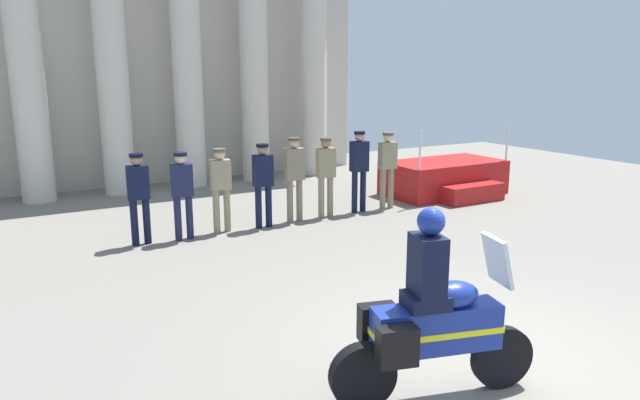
{
  "coord_description": "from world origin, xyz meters",
  "views": [
    {
      "loc": [
        -4.63,
        -4.27,
        3.13
      ],
      "look_at": [
        -0.5,
        2.89,
        1.25
      ],
      "focal_mm": 32.96,
      "sensor_mm": 36.0,
      "label": 1
    }
  ],
  "objects_px": {
    "officer_in_row_3": "(263,179)",
    "officer_in_row_7": "(387,164)",
    "officer_in_row_2": "(221,183)",
    "officer_in_row_0": "(139,192)",
    "officer_in_row_1": "(182,189)",
    "officer_in_row_4": "(294,173)",
    "motorcycle_with_rider": "(430,321)",
    "officer_in_row_5": "(326,171)",
    "reviewing_stand": "(446,179)",
    "officer_in_row_6": "(359,165)"
  },
  "relations": [
    {
      "from": "officer_in_row_1",
      "to": "officer_in_row_6",
      "type": "distance_m",
      "value": 3.99
    },
    {
      "from": "officer_in_row_3",
      "to": "officer_in_row_7",
      "type": "xyz_separation_m",
      "value": [
        3.09,
        0.1,
        0.03
      ]
    },
    {
      "from": "officer_in_row_1",
      "to": "officer_in_row_4",
      "type": "relative_size",
      "value": 0.94
    },
    {
      "from": "officer_in_row_2",
      "to": "motorcycle_with_rider",
      "type": "xyz_separation_m",
      "value": [
        -0.39,
        -6.54,
        -0.17
      ]
    },
    {
      "from": "officer_in_row_5",
      "to": "reviewing_stand",
      "type": "bearing_deg",
      "value": -165.01
    },
    {
      "from": "officer_in_row_2",
      "to": "officer_in_row_6",
      "type": "distance_m",
      "value": 3.19
    },
    {
      "from": "officer_in_row_7",
      "to": "officer_in_row_1",
      "type": "bearing_deg",
      "value": 9.73
    },
    {
      "from": "officer_in_row_1",
      "to": "officer_in_row_5",
      "type": "height_order",
      "value": "officer_in_row_5"
    },
    {
      "from": "officer_in_row_1",
      "to": "officer_in_row_5",
      "type": "relative_size",
      "value": 0.96
    },
    {
      "from": "officer_in_row_6",
      "to": "officer_in_row_4",
      "type": "bearing_deg",
      "value": 8.6
    },
    {
      "from": "officer_in_row_4",
      "to": "motorcycle_with_rider",
      "type": "relative_size",
      "value": 0.85
    },
    {
      "from": "officer_in_row_4",
      "to": "officer_in_row_7",
      "type": "xyz_separation_m",
      "value": [
        2.34,
        -0.01,
        -0.01
      ]
    },
    {
      "from": "officer_in_row_3",
      "to": "officer_in_row_4",
      "type": "distance_m",
      "value": 0.76
    },
    {
      "from": "officer_in_row_5",
      "to": "officer_in_row_4",
      "type": "bearing_deg",
      "value": 8.46
    },
    {
      "from": "officer_in_row_0",
      "to": "officer_in_row_5",
      "type": "xyz_separation_m",
      "value": [
        3.9,
        0.07,
        0.03
      ]
    },
    {
      "from": "officer_in_row_0",
      "to": "officer_in_row_7",
      "type": "relative_size",
      "value": 0.96
    },
    {
      "from": "officer_in_row_2",
      "to": "officer_in_row_4",
      "type": "xyz_separation_m",
      "value": [
        1.59,
        0.02,
        0.07
      ]
    },
    {
      "from": "officer_in_row_2",
      "to": "motorcycle_with_rider",
      "type": "relative_size",
      "value": 0.8
    },
    {
      "from": "officer_in_row_2",
      "to": "officer_in_row_0",
      "type": "bearing_deg",
      "value": 9.74
    },
    {
      "from": "officer_in_row_1",
      "to": "officer_in_row_5",
      "type": "xyz_separation_m",
      "value": [
        3.13,
        0.15,
        0.04
      ]
    },
    {
      "from": "reviewing_stand",
      "to": "officer_in_row_3",
      "type": "distance_m",
      "value": 5.32
    },
    {
      "from": "reviewing_stand",
      "to": "officer_in_row_4",
      "type": "relative_size",
      "value": 1.68
    },
    {
      "from": "officer_in_row_3",
      "to": "motorcycle_with_rider",
      "type": "bearing_deg",
      "value": 87.28
    },
    {
      "from": "officer_in_row_1",
      "to": "officer_in_row_7",
      "type": "distance_m",
      "value": 4.73
    },
    {
      "from": "officer_in_row_4",
      "to": "officer_in_row_6",
      "type": "distance_m",
      "value": 1.6
    },
    {
      "from": "officer_in_row_3",
      "to": "officer_in_row_6",
      "type": "distance_m",
      "value": 2.36
    },
    {
      "from": "officer_in_row_1",
      "to": "officer_in_row_3",
      "type": "bearing_deg",
      "value": -170.74
    },
    {
      "from": "reviewing_stand",
      "to": "officer_in_row_5",
      "type": "bearing_deg",
      "value": -173.09
    },
    {
      "from": "reviewing_stand",
      "to": "officer_in_row_2",
      "type": "distance_m",
      "value": 6.14
    },
    {
      "from": "officer_in_row_5",
      "to": "motorcycle_with_rider",
      "type": "height_order",
      "value": "motorcycle_with_rider"
    },
    {
      "from": "reviewing_stand",
      "to": "officer_in_row_0",
      "type": "height_order",
      "value": "reviewing_stand"
    },
    {
      "from": "officer_in_row_0",
      "to": "officer_in_row_5",
      "type": "height_order",
      "value": "officer_in_row_5"
    },
    {
      "from": "officer_in_row_0",
      "to": "motorcycle_with_rider",
      "type": "xyz_separation_m",
      "value": [
        1.17,
        -6.5,
        -0.18
      ]
    },
    {
      "from": "officer_in_row_2",
      "to": "officer_in_row_6",
      "type": "relative_size",
      "value": 0.91
    },
    {
      "from": "officer_in_row_4",
      "to": "reviewing_stand",
      "type": "bearing_deg",
      "value": -166.08
    },
    {
      "from": "officer_in_row_4",
      "to": "officer_in_row_5",
      "type": "xyz_separation_m",
      "value": [
        0.75,
        0.0,
        -0.03
      ]
    },
    {
      "from": "reviewing_stand",
      "to": "motorcycle_with_rider",
      "type": "distance_m",
      "value": 9.57
    },
    {
      "from": "officer_in_row_0",
      "to": "motorcycle_with_rider",
      "type": "bearing_deg",
      "value": 108.25
    },
    {
      "from": "officer_in_row_2",
      "to": "officer_in_row_7",
      "type": "xyz_separation_m",
      "value": [
        3.93,
        0.01,
        0.05
      ]
    },
    {
      "from": "officer_in_row_5",
      "to": "officer_in_row_1",
      "type": "bearing_deg",
      "value": 10.83
    },
    {
      "from": "officer_in_row_3",
      "to": "officer_in_row_7",
      "type": "bearing_deg",
      "value": -170.02
    },
    {
      "from": "officer_in_row_1",
      "to": "motorcycle_with_rider",
      "type": "bearing_deg",
      "value": 101.66
    },
    {
      "from": "reviewing_stand",
      "to": "officer_in_row_1",
      "type": "bearing_deg",
      "value": -174.97
    },
    {
      "from": "officer_in_row_3",
      "to": "motorcycle_with_rider",
      "type": "relative_size",
      "value": 0.82
    },
    {
      "from": "reviewing_stand",
      "to": "officer_in_row_2",
      "type": "height_order",
      "value": "reviewing_stand"
    },
    {
      "from": "officer_in_row_3",
      "to": "officer_in_row_7",
      "type": "distance_m",
      "value": 3.1
    },
    {
      "from": "officer_in_row_0",
      "to": "officer_in_row_4",
      "type": "distance_m",
      "value": 3.15
    },
    {
      "from": "officer_in_row_5",
      "to": "officer_in_row_6",
      "type": "distance_m",
      "value": 0.85
    },
    {
      "from": "officer_in_row_5",
      "to": "officer_in_row_3",
      "type": "bearing_deg",
      "value": 12.52
    },
    {
      "from": "officer_in_row_4",
      "to": "officer_in_row_1",
      "type": "bearing_deg",
      "value": 11.57
    }
  ]
}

